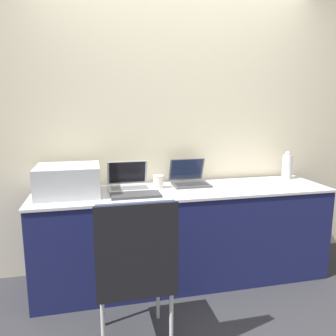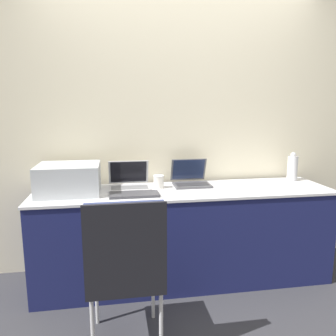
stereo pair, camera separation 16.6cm
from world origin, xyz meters
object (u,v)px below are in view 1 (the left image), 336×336
Objects in this scene: coffee_cup at (158,182)px; printer at (68,179)px; laptop_right at (189,179)px; chair at (135,262)px; external_keyboard at (136,195)px; laptop_left at (129,183)px; metal_pitcher at (287,166)px.

printer is at bearing -175.72° from coffee_cup.
laptop_right is 0.32× the size of chair.
printer is 0.99m from chair.
laptop_right is 0.59m from external_keyboard.
printer reaches higher than laptop_left.
external_keyboard is 1.51m from metal_pitcher.
printer is 1.50× the size of laptop_right.
coffee_cup is (-0.29, -0.07, 0.01)m from laptop_right.
metal_pitcher reaches higher than chair.
laptop_right is 1.19× the size of metal_pitcher.
laptop_left is 1.08× the size of laptop_right.
laptop_right is 0.84× the size of external_keyboard.
laptop_left is 0.90× the size of external_keyboard.
chair reaches higher than coffee_cup.
coffee_cup is at bearing -165.74° from laptop_right.
laptop_left is at bearing 85.75° from chair.
external_keyboard is at bearing -84.15° from laptop_left.
external_keyboard is 3.46× the size of coffee_cup.
laptop_right is at bearing -179.32° from metal_pitcher.
laptop_left is 0.54m from laptop_right.
metal_pitcher is at bearing 32.15° from chair.
metal_pitcher reaches higher than external_keyboard.
external_keyboard is 0.31m from coffee_cup.
external_keyboard is (-0.51, -0.29, -0.04)m from laptop_right.
coffee_cup is 1.26m from metal_pitcher.
printer is 1.39× the size of laptop_left.
laptop_right is 0.30m from coffee_cup.
external_keyboard is at bearing -135.91° from coffee_cup.
laptop_right is at bearing 29.16° from external_keyboard.
metal_pitcher is at bearing 4.05° from printer.
laptop_right is at bearing 3.23° from laptop_left.
external_keyboard is 0.73m from chair.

